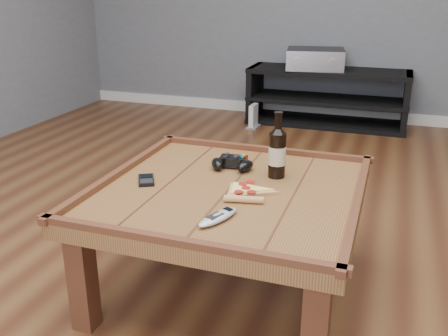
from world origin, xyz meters
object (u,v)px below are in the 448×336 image
(remote_control, at_px, (218,217))
(game_console, at_px, (253,117))
(av_receiver, at_px, (315,59))
(game_controller, at_px, (232,163))
(beer_bottle, at_px, (277,151))
(media_console, at_px, (327,98))
(smartphone, at_px, (146,180))
(coffee_table, at_px, (230,202))
(pizza_slice, at_px, (246,192))

(remote_control, distance_m, game_console, 2.82)
(av_receiver, distance_m, game_console, 0.74)
(game_controller, bearing_deg, game_console, 97.85)
(beer_bottle, relative_size, av_receiver, 0.50)
(media_console, height_order, smartphone, media_console)
(coffee_table, xyz_separation_m, game_controller, (-0.06, 0.21, 0.09))
(game_console, bearing_deg, pizza_slice, -72.89)
(pizza_slice, bearing_deg, av_receiver, 82.42)
(coffee_table, bearing_deg, media_console, 90.00)
(smartphone, height_order, remote_control, remote_control)
(pizza_slice, bearing_deg, remote_control, -106.78)
(media_console, xyz_separation_m, pizza_slice, (0.07, -2.78, 0.21))
(media_console, relative_size, pizza_slice, 4.88)
(coffee_table, distance_m, game_controller, 0.23)
(game_controller, bearing_deg, beer_bottle, -13.44)
(game_controller, distance_m, pizza_slice, 0.28)
(beer_bottle, distance_m, game_console, 2.42)
(smartphone, distance_m, av_receiver, 2.80)
(coffee_table, bearing_deg, av_receiver, 92.62)
(pizza_slice, height_order, game_console, pizza_slice)
(media_console, relative_size, game_controller, 6.80)
(game_controller, height_order, game_console, game_controller)
(smartphone, relative_size, av_receiver, 0.24)
(game_controller, xyz_separation_m, av_receiver, (-0.07, 2.53, 0.11))
(smartphone, bearing_deg, av_receiver, 56.56)
(coffee_table, height_order, smartphone, coffee_table)
(coffee_table, xyz_separation_m, smartphone, (-0.34, -0.05, 0.07))
(game_controller, relative_size, smartphone, 1.59)
(media_console, bearing_deg, game_controller, -91.36)
(pizza_slice, relative_size, game_console, 1.38)
(game_controller, distance_m, smartphone, 0.38)
(media_console, xyz_separation_m, remote_control, (0.05, -3.03, 0.22))
(coffee_table, distance_m, smartphone, 0.35)
(coffee_table, distance_m, pizza_slice, 0.11)
(coffee_table, height_order, media_console, media_console)
(beer_bottle, relative_size, pizza_slice, 0.96)
(beer_bottle, relative_size, remote_control, 1.43)
(beer_bottle, relative_size, game_controller, 1.34)
(media_console, relative_size, smartphone, 10.82)
(beer_bottle, height_order, av_receiver, beer_bottle)
(av_receiver, bearing_deg, game_controller, -97.81)
(pizza_slice, height_order, av_receiver, av_receiver)
(pizza_slice, relative_size, av_receiver, 0.52)
(smartphone, distance_m, remote_control, 0.46)
(coffee_table, height_order, game_console, coffee_table)
(game_controller, xyz_separation_m, remote_control, (0.11, -0.49, -0.01))
(remote_control, bearing_deg, media_console, 112.64)
(media_console, distance_m, smartphone, 2.83)
(media_console, xyz_separation_m, beer_bottle, (0.14, -2.57, 0.32))
(game_console, bearing_deg, media_console, 30.06)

